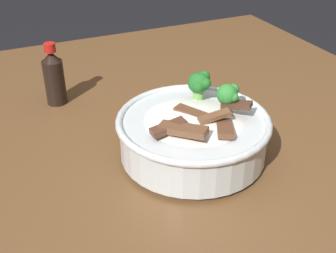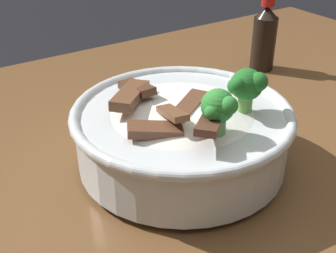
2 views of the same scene
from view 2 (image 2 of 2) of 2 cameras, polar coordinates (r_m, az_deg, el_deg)
dining_table at (r=0.59m, az=8.51°, el=-13.30°), size 1.24×1.00×0.80m
rice_bowl at (r=0.52m, az=1.90°, el=-0.47°), size 0.26×0.26×0.13m
soy_sauce_bottle at (r=0.82m, az=12.25°, el=11.13°), size 0.04×0.04×0.13m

